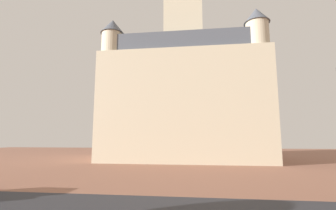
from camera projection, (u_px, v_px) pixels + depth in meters
The scene contains 2 objects.
ground_plane at pixel (168, 207), 10.39m from camera, with size 120.00×120.00×0.00m, color #93604C.
landmark_building at pixel (185, 92), 34.71m from camera, with size 22.23×13.99×35.23m.
Camera 1 is at (1.39, -0.84, 3.08)m, focal length 24.92 mm.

